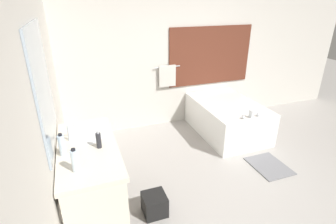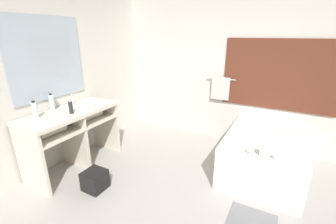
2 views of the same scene
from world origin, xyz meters
name	(u,v)px [view 2 (image 2 of 2)]	position (x,y,z in m)	size (l,w,h in m)	color
ground_plane	(184,223)	(0.00, 0.00, 0.00)	(16.00, 16.00, 0.00)	#A8A39E
wall_back_with_blinds	(242,68)	(0.02, 2.23, 1.35)	(7.40, 0.13, 2.70)	silver
wall_left_with_mirror	(32,78)	(-2.23, 0.00, 1.35)	(0.08, 7.40, 2.70)	silver
vanity_counter	(73,126)	(-1.88, 0.25, 0.64)	(0.61, 1.33, 0.88)	beige
sink_faucet	(72,100)	(-2.05, 0.43, 0.97)	(0.09, 0.04, 0.18)	silver
bathtub	(264,151)	(0.60, 1.43, 0.32)	(1.01, 1.51, 0.71)	white
water_bottle_1	(52,102)	(-2.12, 0.15, 1.00)	(0.07, 0.07, 0.24)	silver
water_bottle_2	(35,110)	(-2.01, -0.17, 0.99)	(0.07, 0.07, 0.23)	silver
soap_dispenser	(71,107)	(-1.77, 0.17, 0.97)	(0.05, 0.05, 0.20)	#28282D
waste_bin	(95,180)	(-1.24, -0.03, 0.13)	(0.26, 0.26, 0.25)	black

